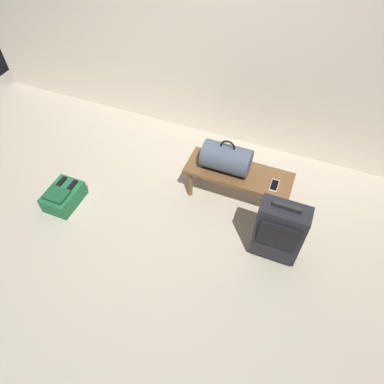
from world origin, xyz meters
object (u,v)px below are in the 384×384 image
at_px(duffel_bag_slate, 226,158).
at_px(suitcase_upright_charcoal, 279,231).
at_px(backpack_green, 63,196).
at_px(cell_phone, 274,185).
at_px(bench, 238,176).

relative_size(duffel_bag_slate, suitcase_upright_charcoal, 0.64).
bearing_deg(backpack_green, suitcase_upright_charcoal, 5.39).
height_order(cell_phone, suitcase_upright_charcoal, suitcase_upright_charcoal).
xyz_separation_m(bench, cell_phone, (0.34, -0.04, 0.06)).
relative_size(suitcase_upright_charcoal, backpack_green, 1.81).
distance_m(bench, duffel_bag_slate, 0.23).
distance_m(bench, suitcase_upright_charcoal, 0.71).
xyz_separation_m(bench, suitcase_upright_charcoal, (0.50, -0.50, 0.04)).
bearing_deg(suitcase_upright_charcoal, backpack_green, -174.61).
distance_m(cell_phone, suitcase_upright_charcoal, 0.48).
bearing_deg(bench, backpack_green, -155.82).
distance_m(duffel_bag_slate, suitcase_upright_charcoal, 0.82).
bearing_deg(bench, duffel_bag_slate, 180.00).
height_order(duffel_bag_slate, suitcase_upright_charcoal, duffel_bag_slate).
xyz_separation_m(duffel_bag_slate, suitcase_upright_charcoal, (0.63, -0.50, -0.15)).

